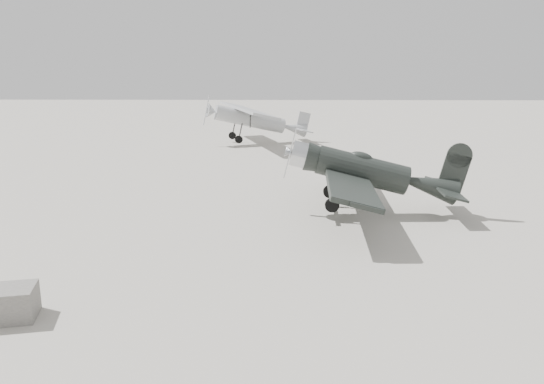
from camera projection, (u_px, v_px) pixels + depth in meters
The scene contains 4 objects.
ground at pixel (244, 258), 18.04m from camera, with size 160.00×160.00×0.00m, color gray.
lowwing_monoplane at pixel (370, 173), 22.91m from camera, with size 7.78×10.83×3.50m.
highwing_monoplane at pixel (254, 117), 43.37m from camera, with size 8.87×12.33×3.51m.
equipment_block at pixel (1, 304), 13.64m from camera, with size 1.69×1.05×0.84m, color #615D5A.
Camera 1 is at (1.26, -16.97, 6.45)m, focal length 35.00 mm.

